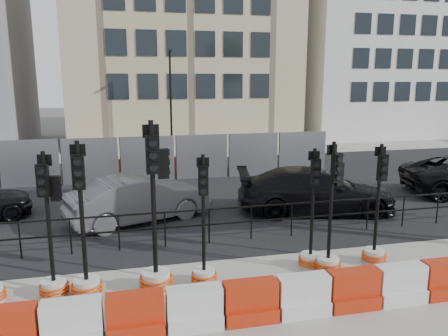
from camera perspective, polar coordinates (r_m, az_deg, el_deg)
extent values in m
plane|color=#51514C|center=(11.11, -0.73, -12.06)|extent=(120.00, 120.00, 0.00)
cube|color=gray|center=(8.53, 3.81, -19.92)|extent=(40.00, 6.00, 0.02)
cube|color=black|center=(17.65, -5.56, -2.98)|extent=(40.00, 14.00, 0.03)
cube|color=gray|center=(26.41, -8.11, 1.87)|extent=(40.00, 4.00, 0.02)
cube|color=#C9B293|center=(32.52, -5.84, 19.67)|extent=(15.00, 10.00, 18.00)
cube|color=silver|center=(37.40, 18.71, 16.54)|extent=(12.00, 9.00, 16.00)
cylinder|color=black|center=(12.13, -25.10, -8.60)|extent=(0.04, 0.04, 1.00)
cylinder|color=black|center=(11.92, -19.40, -8.48)|extent=(0.04, 0.04, 1.00)
cylinder|color=black|center=(11.83, -13.57, -8.27)|extent=(0.04, 0.04, 1.00)
cylinder|color=black|center=(11.87, -7.71, -7.98)|extent=(0.04, 0.04, 1.00)
cylinder|color=black|center=(12.02, -1.96, -7.62)|extent=(0.04, 0.04, 1.00)
cylinder|color=black|center=(12.29, 3.58, -7.19)|extent=(0.04, 0.04, 1.00)
cylinder|color=black|center=(12.67, 8.83, -6.73)|extent=(0.04, 0.04, 1.00)
cylinder|color=black|center=(13.15, 13.72, -6.24)|extent=(0.04, 0.04, 1.00)
cylinder|color=black|center=(13.72, 18.23, -5.75)|extent=(0.04, 0.04, 1.00)
cylinder|color=black|center=(14.36, 22.36, -5.27)|extent=(0.04, 0.04, 1.00)
cylinder|color=black|center=(15.07, 26.11, -4.82)|extent=(0.04, 0.04, 1.00)
cube|color=black|center=(11.87, -1.98, -5.43)|extent=(18.00, 0.04, 0.04)
cube|color=black|center=(12.01, -1.96, -7.39)|extent=(18.00, 0.04, 0.04)
cube|color=gray|center=(19.64, -24.05, 0.49)|extent=(2.30, 0.05, 2.00)
cube|color=gray|center=(19.31, -17.05, 0.83)|extent=(2.30, 0.05, 2.00)
cylinder|color=black|center=(19.43, -20.43, 0.67)|extent=(0.05, 0.05, 2.00)
cube|color=gray|center=(19.28, -9.93, 1.15)|extent=(2.30, 0.05, 2.00)
cylinder|color=black|center=(19.26, -13.35, 1.00)|extent=(0.05, 0.05, 2.00)
cube|color=gray|center=(19.54, -2.89, 1.46)|extent=(2.30, 0.05, 2.00)
cylinder|color=black|center=(19.38, -6.24, 1.32)|extent=(0.05, 0.05, 2.00)
cube|color=gray|center=(20.09, 3.87, 1.73)|extent=(2.30, 0.05, 2.00)
cylinder|color=black|center=(19.80, 0.68, 1.61)|extent=(0.05, 0.05, 2.00)
cube|color=gray|center=(20.91, 10.18, 1.96)|extent=(2.30, 0.05, 2.00)
cylinder|color=black|center=(20.49, 7.22, 1.86)|extent=(0.05, 0.05, 2.00)
cube|color=#EE400F|center=(20.93, -17.78, -0.08)|extent=(1.00, 0.40, 0.80)
cube|color=#EE400F|center=(20.84, -12.30, 0.17)|extent=(1.00, 0.40, 0.80)
cube|color=#EE400F|center=(20.95, -6.83, 0.42)|extent=(1.00, 0.40, 0.80)
cube|color=#EE400F|center=(21.25, -1.46, 0.66)|extent=(1.00, 0.40, 0.80)
cylinder|color=black|center=(25.12, -6.96, 8.27)|extent=(0.12, 0.12, 6.00)
cube|color=black|center=(24.87, -7.06, 14.92)|extent=(0.12, 0.50, 0.12)
cube|color=red|center=(8.41, -26.72, -17.51)|extent=(1.00, 0.35, 0.50)
cube|color=silver|center=(8.41, -19.06, -19.97)|extent=(1.00, 0.50, 0.30)
cube|color=silver|center=(8.21, -19.26, -17.59)|extent=(1.00, 0.35, 0.50)
cube|color=red|center=(8.35, -11.44, -19.77)|extent=(1.00, 0.50, 0.30)
cube|color=red|center=(8.15, -11.56, -17.37)|extent=(1.00, 0.35, 0.50)
cube|color=silver|center=(8.42, -3.86, -19.26)|extent=(1.00, 0.50, 0.30)
cube|color=silver|center=(8.22, -3.90, -16.87)|extent=(1.00, 0.35, 0.50)
cube|color=red|center=(8.62, 3.42, -18.46)|extent=(1.00, 0.50, 0.30)
cube|color=red|center=(8.43, 3.45, -16.11)|extent=(1.00, 0.35, 0.50)
cube|color=silver|center=(8.94, 10.21, -17.46)|extent=(1.00, 0.50, 0.30)
cube|color=silver|center=(8.75, 10.30, -15.17)|extent=(1.00, 0.35, 0.50)
cube|color=red|center=(9.37, 16.38, -16.33)|extent=(1.00, 0.50, 0.30)
cube|color=red|center=(9.19, 16.53, -14.13)|extent=(1.00, 0.35, 0.50)
cube|color=silver|center=(9.89, 21.89, -15.16)|extent=(1.00, 0.50, 0.30)
cube|color=silver|center=(9.72, 22.08, -13.05)|extent=(1.00, 0.35, 0.50)
cube|color=red|center=(10.49, 26.76, -14.01)|extent=(1.00, 0.50, 0.30)
cube|color=red|center=(10.33, 26.97, -12.00)|extent=(1.00, 0.35, 0.50)
cylinder|color=silver|center=(10.04, -21.29, -14.45)|extent=(0.50, 0.50, 0.37)
torus|color=#CE410B|center=(10.08, -21.25, -14.83)|extent=(0.61, 0.61, 0.05)
torus|color=#CE410B|center=(10.04, -21.29, -14.45)|extent=(0.61, 0.61, 0.05)
torus|color=#CE410B|center=(10.01, -21.32, -14.06)|extent=(0.61, 0.61, 0.05)
cylinder|color=black|center=(9.50, -21.95, -6.30)|extent=(0.08, 0.08, 2.80)
cube|color=black|center=(9.19, -22.58, -1.52)|extent=(0.24, 0.17, 0.65)
cylinder|color=black|center=(9.16, -22.64, -2.88)|extent=(0.15, 0.07, 0.14)
cylinder|color=black|center=(9.12, -22.74, -1.63)|extent=(0.15, 0.07, 0.14)
cylinder|color=black|center=(9.08, -22.84, -0.37)|extent=(0.15, 0.07, 0.14)
cube|color=black|center=(9.27, -22.41, 0.96)|extent=(0.28, 0.08, 0.22)
cube|color=black|center=(9.27, -21.17, -2.49)|extent=(0.21, 0.15, 0.51)
cylinder|color=silver|center=(9.82, -17.47, -14.70)|extent=(0.54, 0.54, 0.40)
torus|color=#CE410B|center=(9.86, -17.44, -15.11)|extent=(0.65, 0.65, 0.05)
torus|color=#CE410B|center=(9.82, -17.47, -14.70)|extent=(0.65, 0.65, 0.05)
torus|color=#CE410B|center=(9.79, -17.50, -14.28)|extent=(0.65, 0.65, 0.05)
cylinder|color=black|center=(9.24, -18.08, -5.78)|extent=(0.09, 0.09, 2.99)
cube|color=black|center=(8.90, -18.50, -0.49)|extent=(0.24, 0.14, 0.70)
cylinder|color=black|center=(8.87, -18.45, -1.98)|extent=(0.15, 0.05, 0.15)
cylinder|color=black|center=(8.82, -18.55, -0.60)|extent=(0.15, 0.05, 0.15)
cylinder|color=black|center=(8.78, -18.64, 0.80)|extent=(0.15, 0.05, 0.15)
cube|color=black|center=(9.01, -18.57, 2.23)|extent=(0.30, 0.03, 0.24)
cylinder|color=silver|center=(9.72, -8.85, -14.41)|extent=(0.60, 0.60, 0.44)
torus|color=#CE410B|center=(9.76, -8.83, -14.87)|extent=(0.72, 0.72, 0.06)
torus|color=#CE410B|center=(9.72, -8.85, -14.41)|extent=(0.72, 0.72, 0.06)
torus|color=#CE410B|center=(9.68, -8.87, -13.93)|extent=(0.72, 0.72, 0.06)
cylinder|color=black|center=(9.09, -9.20, -4.31)|extent=(0.10, 0.10, 3.33)
cube|color=black|center=(8.74, -9.32, 1.76)|extent=(0.27, 0.17, 0.78)
cylinder|color=black|center=(8.69, -9.20, 0.08)|extent=(0.17, 0.06, 0.17)
cylinder|color=black|center=(8.65, -9.25, 1.66)|extent=(0.17, 0.06, 0.17)
cylinder|color=black|center=(8.61, -9.30, 3.26)|extent=(0.17, 0.06, 0.17)
cube|color=black|center=(8.87, -9.55, 4.79)|extent=(0.33, 0.05, 0.27)
cube|color=black|center=(8.93, -7.95, 0.57)|extent=(0.23, 0.15, 0.61)
cylinder|color=silver|center=(9.92, -2.62, -14.02)|extent=(0.48, 0.48, 0.35)
torus|color=#CE410B|center=(9.95, -2.62, -14.38)|extent=(0.57, 0.57, 0.04)
torus|color=#CE410B|center=(9.92, -2.62, -14.02)|extent=(0.57, 0.57, 0.04)
torus|color=#CE410B|center=(9.89, -2.63, -13.65)|extent=(0.57, 0.57, 0.04)
cylinder|color=black|center=(9.39, -2.70, -6.22)|extent=(0.08, 0.08, 2.65)
cube|color=black|center=(9.07, -2.73, -1.65)|extent=(0.23, 0.15, 0.62)
cylinder|color=black|center=(9.05, -2.70, -2.95)|extent=(0.14, 0.06, 0.13)
cylinder|color=black|center=(9.00, -2.71, -1.75)|extent=(0.14, 0.06, 0.13)
cylinder|color=black|center=(8.96, -2.73, -0.54)|extent=(0.14, 0.06, 0.13)
cube|color=black|center=(9.15, -2.78, 0.73)|extent=(0.27, 0.06, 0.21)
cylinder|color=silver|center=(10.72, 13.40, -12.22)|extent=(0.51, 0.51, 0.38)
torus|color=#CE410B|center=(10.75, 13.38, -12.59)|extent=(0.61, 0.61, 0.05)
torus|color=#CE410B|center=(10.72, 13.40, -12.22)|extent=(0.61, 0.61, 0.05)
torus|color=#CE410B|center=(10.69, 13.42, -11.85)|extent=(0.61, 0.61, 0.05)
cylinder|color=black|center=(10.21, 13.80, -4.48)|extent=(0.08, 0.08, 2.82)
cube|color=black|center=(9.93, 14.48, 0.06)|extent=(0.25, 0.19, 0.66)
cylinder|color=black|center=(9.92, 14.71, -1.18)|extent=(0.15, 0.08, 0.14)
cylinder|color=black|center=(9.88, 14.78, -0.01)|extent=(0.15, 0.08, 0.14)
cylinder|color=black|center=(9.84, 14.84, 1.17)|extent=(0.15, 0.08, 0.14)
cube|color=black|center=(9.99, 13.92, 2.35)|extent=(0.28, 0.11, 0.23)
cube|color=black|center=(10.18, 14.76, -0.76)|extent=(0.21, 0.17, 0.52)
cylinder|color=silver|center=(10.89, 11.19, -11.80)|extent=(0.48, 0.48, 0.35)
torus|color=#CE410B|center=(10.92, 11.18, -12.14)|extent=(0.57, 0.57, 0.04)
torus|color=#CE410B|center=(10.89, 11.19, -11.80)|extent=(0.57, 0.57, 0.04)
torus|color=#CE410B|center=(10.86, 11.21, -11.46)|extent=(0.57, 0.57, 0.04)
cylinder|color=black|center=(10.41, 11.50, -4.67)|extent=(0.08, 0.08, 2.64)
cube|color=black|center=(10.12, 11.86, -0.53)|extent=(0.22, 0.15, 0.62)
cylinder|color=black|center=(10.10, 11.94, -1.69)|extent=(0.14, 0.06, 0.13)
cylinder|color=black|center=(10.06, 11.99, -0.62)|extent=(0.14, 0.06, 0.13)
cylinder|color=black|center=(10.02, 12.03, 0.47)|extent=(0.14, 0.06, 0.13)
cube|color=black|center=(10.20, 11.67, 1.59)|extent=(0.27, 0.06, 0.21)
cylinder|color=silver|center=(11.52, 18.96, -10.86)|extent=(0.49, 0.49, 0.36)
torus|color=#CE410B|center=(11.55, 18.94, -11.19)|extent=(0.59, 0.59, 0.05)
torus|color=#CE410B|center=(11.52, 18.96, -10.86)|extent=(0.59, 0.59, 0.05)
torus|color=#CE410B|center=(11.50, 18.99, -10.53)|extent=(0.59, 0.59, 0.05)
cylinder|color=black|center=(11.07, 19.46, -3.94)|extent=(0.08, 0.08, 2.70)
cube|color=black|center=(10.79, 20.00, 0.05)|extent=(0.23, 0.15, 0.63)
cylinder|color=black|center=(10.77, 20.10, -1.05)|extent=(0.14, 0.06, 0.14)
cylinder|color=black|center=(10.73, 20.18, -0.02)|extent=(0.14, 0.06, 0.14)
cylinder|color=black|center=(10.69, 20.25, 1.02)|extent=(0.14, 0.06, 0.14)
cube|color=black|center=(10.87, 19.75, 2.09)|extent=(0.27, 0.05, 0.22)
imported|color=#55555B|center=(14.02, -11.07, -3.99)|extent=(4.52, 5.51, 1.47)
imported|color=black|center=(14.99, 11.88, -2.90)|extent=(4.13, 6.05, 1.52)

